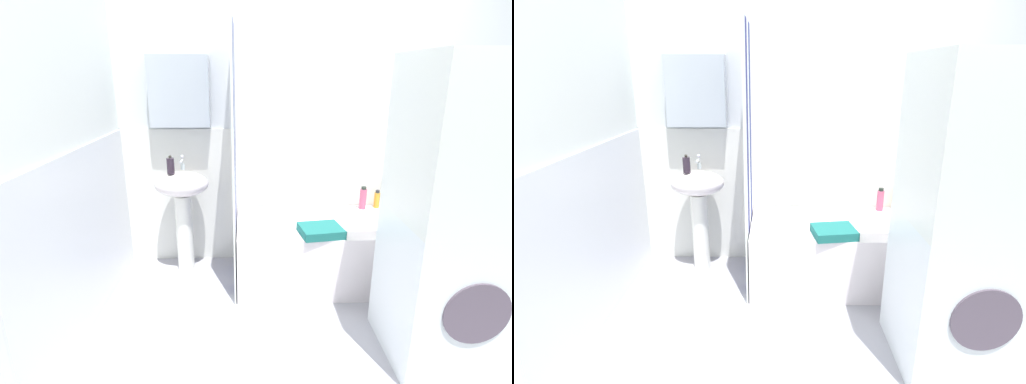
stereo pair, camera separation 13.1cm
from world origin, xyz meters
The scene contains 14 objects.
ground_plane centered at (0.00, 0.00, -0.02)m, with size 4.80×5.60×0.04m, color #ACABB5.
wall_back_tiled centered at (-0.06, 1.26, 1.14)m, with size 3.60×0.18×2.40m.
wall_left_tiled centered at (-1.57, 0.34, 1.12)m, with size 0.07×1.81×2.40m.
sink centered at (-1.01, 1.03, 0.64)m, with size 0.44×0.34×0.88m.
faucet centered at (-1.01, 1.11, 0.94)m, with size 0.03×0.12×0.12m.
soap_dispenser centered at (-1.09, 0.99, 0.94)m, with size 0.06×0.06×0.15m.
bathtub centered at (0.21, 0.85, 0.26)m, with size 1.54×0.75×0.51m, color white.
shower_curtain centered at (-0.57, 0.85, 1.00)m, with size 0.01×0.75×2.00m.
body_wash_bottle centered at (0.88, 1.14, 0.60)m, with size 0.06×0.06×0.19m.
shampoo_bottle centered at (0.76, 1.16, 0.62)m, with size 0.05×0.05×0.23m.
conditioner_bottle centered at (0.66, 1.15, 0.59)m, with size 0.05×0.05×0.16m.
lotion_bottle centered at (0.53, 1.13, 0.61)m, with size 0.06×0.06×0.20m.
towel_folded centered at (0.06, 0.59, 0.54)m, with size 0.30×0.25×0.06m, color #1C6862.
washer_dryer_stack centered at (0.67, -0.04, 0.88)m, with size 0.63×0.64×1.76m.
Camera 1 is at (-0.50, -1.97, 1.65)m, focal length 26.57 mm.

